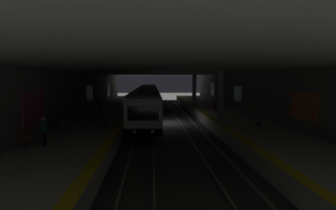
{
  "coord_description": "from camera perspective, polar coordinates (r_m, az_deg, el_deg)",
  "views": [
    {
      "loc": [
        -27.9,
        1.54,
        4.87
      ],
      "look_at": [
        6.24,
        -0.55,
        1.37
      ],
      "focal_mm": 27.67,
      "sensor_mm": 36.0,
      "label": 1
    }
  ],
  "objects": [
    {
      "name": "ground_plane",
      "position": [
        28.36,
        -0.34,
        -4.03
      ],
      "size": [
        120.0,
        120.0,
        0.0
      ],
      "primitive_type": "plane",
      "color": "#383A38"
    },
    {
      "name": "track_left",
      "position": [
        28.55,
        4.08,
        -3.82
      ],
      "size": [
        60.0,
        1.53,
        0.16
      ],
      "color": "gray",
      "rests_on": "ground"
    },
    {
      "name": "track_right",
      "position": [
        28.32,
        -4.8,
        -3.91
      ],
      "size": [
        60.0,
        1.53,
        0.16
      ],
      "color": "gray",
      "rests_on": "ground"
    },
    {
      "name": "platform_left",
      "position": [
        29.37,
        12.53,
        -2.79
      ],
      "size": [
        60.0,
        5.3,
        1.06
      ],
      "color": "beige",
      "rests_on": "ground"
    },
    {
      "name": "platform_right",
      "position": [
        28.68,
        -13.54,
        -3.03
      ],
      "size": [
        60.0,
        5.3,
        1.06
      ],
      "color": "beige",
      "rests_on": "ground"
    },
    {
      "name": "wall_left",
      "position": [
        30.08,
        17.94,
        1.62
      ],
      "size": [
        60.0,
        0.56,
        5.6
      ],
      "color": "slate",
      "rests_on": "ground"
    },
    {
      "name": "wall_right",
      "position": [
        29.1,
        -19.27,
        1.45
      ],
      "size": [
        60.0,
        0.56,
        5.6
      ],
      "color": "slate",
      "rests_on": "ground"
    },
    {
      "name": "ceiling_slab",
      "position": [
        27.96,
        -0.35,
        7.76
      ],
      "size": [
        60.0,
        19.4,
        0.4
      ],
      "color": "beige",
      "rests_on": "wall_left"
    },
    {
      "name": "pillar_near",
      "position": [
        22.73,
        11.53,
        1.84
      ],
      "size": [
        0.56,
        0.56,
        4.55
      ],
      "color": "gray",
      "rests_on": "platform_left"
    },
    {
      "name": "pillar_far",
      "position": [
        36.48,
        5.8,
        3.39
      ],
      "size": [
        0.56,
        0.56,
        4.55
      ],
      "color": "gray",
      "rests_on": "platform_left"
    },
    {
      "name": "metro_train",
      "position": [
        36.71,
        -4.53,
        1.39
      ],
      "size": [
        36.33,
        2.83,
        3.49
      ],
      "color": "#B7BCC6",
      "rests_on": "track_right"
    },
    {
      "name": "bench_left_near",
      "position": [
        28.66,
        17.1,
        -1.01
      ],
      "size": [
        1.7,
        0.47,
        0.86
      ],
      "color": "#262628",
      "rests_on": "platform_left"
    },
    {
      "name": "bench_left_mid",
      "position": [
        36.2,
        12.67,
        0.48
      ],
      "size": [
        1.7,
        0.47,
        0.86
      ],
      "color": "#262628",
      "rests_on": "platform_left"
    },
    {
      "name": "bench_left_far",
      "position": [
        39.94,
        11.12,
        1.01
      ],
      "size": [
        1.7,
        0.47,
        0.86
      ],
      "color": "#262628",
      "rests_on": "platform_left"
    },
    {
      "name": "bench_right_near",
      "position": [
        16.72,
        -28.33,
        -6.22
      ],
      "size": [
        1.7,
        0.47,
        0.86
      ],
      "color": "#262628",
      "rests_on": "platform_right"
    },
    {
      "name": "bench_right_mid",
      "position": [
        22.14,
        -21.92,
        -3.13
      ],
      "size": [
        1.7,
        0.47,
        0.86
      ],
      "color": "#262628",
      "rests_on": "platform_right"
    },
    {
      "name": "person_waiting_near",
      "position": [
        20.66,
        -13.68,
        -2.37
      ],
      "size": [
        0.6,
        0.23,
        1.7
      ],
      "color": "#2F2F2F",
      "rests_on": "platform_right"
    },
    {
      "name": "person_walking_mid",
      "position": [
        16.4,
        -25.65,
        -5.01
      ],
      "size": [
        0.6,
        0.22,
        1.64
      ],
      "color": "black",
      "rests_on": "platform_right"
    },
    {
      "name": "person_standing_far",
      "position": [
        42.94,
        -8.46,
        1.87
      ],
      "size": [
        0.6,
        0.22,
        1.64
      ],
      "color": "#323232",
      "rests_on": "platform_right"
    },
    {
      "name": "person_boarding",
      "position": [
        28.03,
        -14.64,
        -0.27
      ],
      "size": [
        0.6,
        0.23,
        1.7
      ],
      "color": "#292929",
      "rests_on": "platform_right"
    },
    {
      "name": "suitcase_rolling",
      "position": [
        32.14,
        10.27,
        -0.51
      ],
      "size": [
        0.34,
        0.21,
        0.92
      ],
      "color": "maroon",
      "rests_on": "platform_left"
    },
    {
      "name": "backpack_on_floor",
      "position": [
        21.77,
        19.34,
        -4.05
      ],
      "size": [
        0.3,
        0.2,
        0.4
      ],
      "color": "black",
      "rests_on": "platform_left"
    },
    {
      "name": "trash_bin",
      "position": [
        19.4,
        -22.35,
        -4.67
      ],
      "size": [
        0.44,
        0.44,
        0.85
      ],
      "color": "#595B5E",
      "rests_on": "platform_right"
    }
  ]
}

